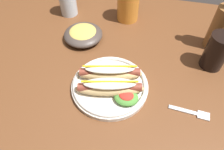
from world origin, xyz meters
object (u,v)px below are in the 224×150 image
(fork, at_px, (193,113))
(glass_bottle, at_px, (220,25))
(soda_cup, at_px, (217,52))
(extra_cup, at_px, (128,4))
(side_bowl, at_px, (83,34))
(hot_dog_plate, at_px, (110,83))
(water_cup, at_px, (68,1))

(fork, height_order, glass_bottle, glass_bottle)
(soda_cup, bearing_deg, fork, -105.99)
(soda_cup, distance_m, extra_cup, 0.40)
(fork, relative_size, side_bowl, 0.80)
(fork, bearing_deg, soda_cup, 78.47)
(extra_cup, relative_size, glass_bottle, 0.56)
(hot_dog_plate, distance_m, fork, 0.26)
(hot_dog_plate, relative_size, side_bowl, 1.63)
(water_cup, distance_m, side_bowl, 0.20)
(hot_dog_plate, xyz_separation_m, glass_bottle, (0.33, 0.29, 0.07))
(water_cup, height_order, extra_cup, extra_cup)
(fork, relative_size, extra_cup, 0.89)
(water_cup, bearing_deg, soda_cup, -16.98)
(hot_dog_plate, relative_size, extra_cup, 1.81)
(hot_dog_plate, xyz_separation_m, extra_cup, (-0.02, 0.39, 0.04))
(water_cup, bearing_deg, glass_bottle, -7.03)
(hot_dog_plate, bearing_deg, extra_cup, 92.49)
(side_bowl, bearing_deg, glass_bottle, 8.92)
(fork, height_order, side_bowl, side_bowl)
(extra_cup, bearing_deg, soda_cup, -31.19)
(water_cup, xyz_separation_m, extra_cup, (0.26, 0.02, 0.01))
(water_cup, height_order, side_bowl, water_cup)
(glass_bottle, xyz_separation_m, side_bowl, (-0.49, -0.08, -0.07))
(fork, relative_size, glass_bottle, 0.49)
(side_bowl, bearing_deg, extra_cup, 50.45)
(hot_dog_plate, height_order, fork, hot_dog_plate)
(soda_cup, height_order, water_cup, soda_cup)
(soda_cup, relative_size, glass_bottle, 0.54)
(hot_dog_plate, bearing_deg, water_cup, 127.20)
(hot_dog_plate, bearing_deg, fork, -7.35)
(soda_cup, distance_m, glass_bottle, 0.11)
(fork, height_order, extra_cup, extra_cup)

